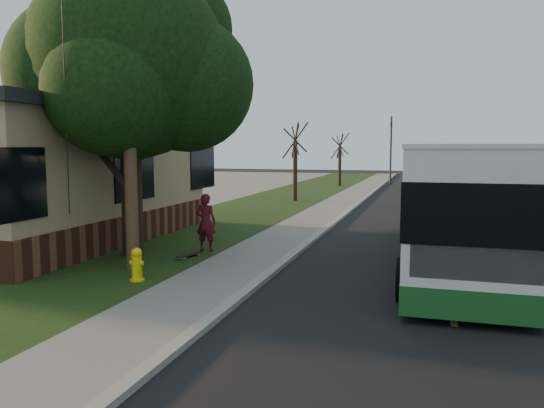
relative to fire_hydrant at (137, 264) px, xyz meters
The scene contains 17 objects.
ground 2.64m from the fire_hydrant, ahead, with size 120.00×120.00×0.00m, color black.
road 11.99m from the fire_hydrant, 56.58° to the left, with size 8.00×80.00×0.01m, color black.
curb 10.34m from the fire_hydrant, 75.43° to the left, with size 0.25×80.00×0.12m, color gray.
sidewalk 10.13m from the fire_hydrant, 80.91° to the left, with size 2.00×80.00×0.08m, color slate.
grass_verge 10.19m from the fire_hydrant, 100.76° to the left, with size 5.00×80.00×0.07m, color black.
building_lot 15.55m from the fire_hydrant, 139.96° to the left, with size 15.00×80.00×0.04m, color slate.
fire_hydrant is the anchor object (origin of this frame).
utility_pole 4.37m from the fire_hydrant, 125.38° to the left, with size 2.86×3.21×9.07m.
leafy_tree 5.65m from the fire_hydrant, 120.67° to the left, with size 6.30×6.00×7.80m.
bare_tree_near 18.10m from the fire_hydrant, 92.86° to the left, with size 1.38×1.21×4.31m.
bare_tree_far 30.04m from the fire_hydrant, 90.76° to the left, with size 1.38×1.21×4.03m.
traffic_signal 34.25m from the fire_hydrant, 84.79° to the left, with size 0.18×0.22×5.50m.
transit_bus 8.26m from the fire_hydrant, 32.85° to the left, with size 2.60×11.28×3.05m.
skateboarder 3.59m from the fire_hydrant, 88.39° to the left, with size 0.60×0.39×1.64m, color #53101D.
skateboard_main 2.65m from the fire_hydrant, 89.63° to the left, with size 0.40×0.90×0.08m.
dumpster 5.52m from the fire_hydrant, 145.57° to the left, with size 1.61×1.30×1.39m.
distant_car 31.27m from the fire_hydrant, 78.63° to the left, with size 1.70×4.22×1.44m, color black.
Camera 1 is at (3.50, -10.13, 3.00)m, focal length 35.00 mm.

